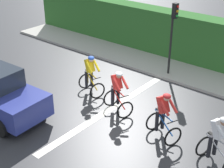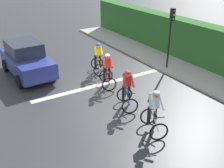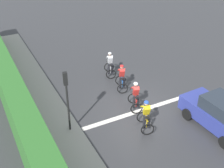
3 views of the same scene
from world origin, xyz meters
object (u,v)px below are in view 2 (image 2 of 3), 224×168
object	(u,v)px
cyclist_mid	(107,71)
cyclist_lead	(154,112)
cyclist_second	(127,90)
traffic_light_near_crossing	(171,30)
car_navy	(26,59)
cyclist_fourth	(98,58)

from	to	relation	value
cyclist_mid	cyclist_lead	bearing A→B (deg)	82.90
cyclist_lead	cyclist_mid	size ratio (longest dim) A/B	1.00
cyclist_second	traffic_light_near_crossing	xyz separation A→B (m)	(-4.23, -2.23, 1.43)
cyclist_lead	traffic_light_near_crossing	bearing A→B (deg)	-136.77
car_navy	cyclist_lead	bearing A→B (deg)	107.69
cyclist_fourth	car_navy	bearing A→B (deg)	-26.19
cyclist_lead	car_navy	world-z (taller)	car_navy
traffic_light_near_crossing	cyclist_fourth	bearing A→B (deg)	-25.74
cyclist_mid	car_navy	distance (m)	4.45
cyclist_lead	traffic_light_near_crossing	distance (m)	6.22
cyclist_second	cyclist_fourth	xyz separation A→B (m)	(-0.78, -3.89, 0.00)
cyclist_lead	car_navy	distance (m)	7.82
cyclist_fourth	cyclist_lead	bearing A→B (deg)	80.62
cyclist_mid	car_navy	world-z (taller)	car_navy
car_navy	cyclist_fourth	bearing A→B (deg)	153.81
cyclist_second	traffic_light_near_crossing	size ratio (longest dim) A/B	0.50
cyclist_fourth	traffic_light_near_crossing	world-z (taller)	traffic_light_near_crossing
cyclist_lead	car_navy	bearing A→B (deg)	-72.31
cyclist_second	traffic_light_near_crossing	bearing A→B (deg)	-152.23
cyclist_lead	cyclist_second	distance (m)	1.93
cyclist_lead	cyclist_second	size ratio (longest dim) A/B	1.00
cyclist_fourth	cyclist_mid	bearing A→B (deg)	75.47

